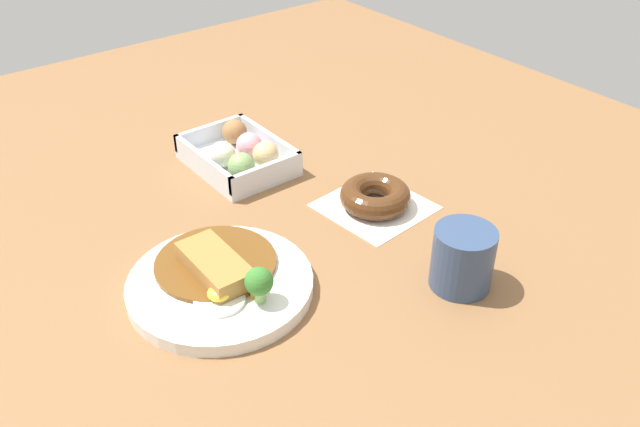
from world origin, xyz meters
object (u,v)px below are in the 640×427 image
at_px(curry_plate, 221,281).
at_px(chocolate_ring_donut, 375,197).
at_px(donut_box, 240,155).
at_px(coffee_mug, 463,258).

height_order(curry_plate, chocolate_ring_donut, curry_plate).
xyz_separation_m(curry_plate, donut_box, (0.25, -0.19, 0.01)).
bearing_deg(curry_plate, coffee_mug, -125.75).
bearing_deg(chocolate_ring_donut, coffee_mug, 170.29).
height_order(curry_plate, donut_box, curry_plate).
bearing_deg(chocolate_ring_donut, curry_plate, 94.68).
bearing_deg(donut_box, chocolate_ring_donut, -157.07).
distance_m(donut_box, coffee_mug, 0.43).
bearing_deg(chocolate_ring_donut, donut_box, 22.93).
distance_m(curry_plate, coffee_mug, 0.30).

